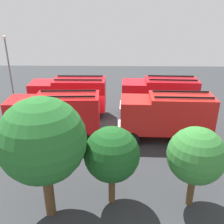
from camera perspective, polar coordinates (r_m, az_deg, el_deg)
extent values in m
plane|color=#2D3033|center=(22.37, 0.00, -3.31)|extent=(49.84, 49.84, 0.00)
cube|color=red|center=(24.05, 4.94, 3.93)|extent=(2.29, 2.58, 2.60)
cube|color=#8C9EAD|center=(23.94, 2.45, 4.69)|extent=(0.16, 2.13, 1.46)
cube|color=red|center=(24.37, 13.23, 4.02)|extent=(4.89, 2.67, 2.90)
cube|color=black|center=(23.27, 13.83, 7.13)|extent=(4.32, 0.28, 0.12)
cube|color=black|center=(24.58, 13.30, 8.00)|extent=(4.32, 0.28, 0.12)
cube|color=silver|center=(24.44, 2.04, 1.44)|extent=(0.29, 2.38, 0.28)
cylinder|color=black|center=(23.48, 4.39, -0.59)|extent=(1.11, 0.39, 1.10)
cylinder|color=black|center=(25.70, 4.32, 1.53)|extent=(1.11, 0.39, 1.10)
cylinder|color=black|center=(24.10, 16.12, -0.84)|extent=(1.11, 0.39, 1.10)
cylinder|color=black|center=(26.27, 15.07, 1.26)|extent=(1.11, 0.39, 1.10)
cube|color=red|center=(24.72, -15.38, 3.70)|extent=(2.22, 2.51, 2.60)
cube|color=#8C9EAD|center=(24.94, -17.77, 4.35)|extent=(0.09, 2.13, 1.46)
cube|color=red|center=(23.93, -7.32, 4.11)|extent=(4.82, 2.53, 2.90)
cube|color=black|center=(22.83, -7.74, 7.29)|extent=(4.32, 0.15, 0.12)
cube|color=black|center=(24.14, -7.29, 8.16)|extent=(4.32, 0.15, 0.12)
cube|color=silver|center=(25.46, -17.70, 1.22)|extent=(0.21, 2.38, 0.28)
cylinder|color=black|center=(24.24, -16.19, -0.70)|extent=(1.10, 0.36, 1.10)
cylinder|color=black|center=(26.37, -14.77, 1.38)|extent=(1.10, 0.36, 1.10)
cylinder|color=black|center=(23.29, -4.58, -0.80)|extent=(1.10, 0.36, 1.10)
cylinder|color=black|center=(25.50, -4.10, 1.36)|extent=(1.10, 0.36, 1.10)
cube|color=red|center=(19.62, 5.24, -0.56)|extent=(2.28, 2.57, 2.60)
cube|color=#8C9EAD|center=(19.48, 2.18, 0.35)|extent=(0.15, 2.13, 1.46)
cube|color=red|center=(20.02, 15.31, -0.35)|extent=(4.88, 2.65, 2.90)
cube|color=black|center=(18.84, 16.20, 3.22)|extent=(4.32, 0.26, 0.12)
cube|color=black|center=(20.11, 15.39, 4.53)|extent=(4.32, 0.26, 0.12)
cube|color=silver|center=(20.09, 1.69, -3.50)|extent=(0.27, 2.38, 0.28)
cylinder|color=black|center=(19.22, 4.59, -6.21)|extent=(1.11, 0.38, 1.10)
cylinder|color=black|center=(21.35, 4.45, -3.09)|extent=(1.11, 0.38, 1.10)
cylinder|color=black|center=(19.99, 18.85, -6.26)|extent=(1.11, 0.38, 1.10)
cylinder|color=black|center=(22.05, 17.30, -3.25)|extent=(1.11, 0.38, 1.10)
cube|color=red|center=(20.66, -19.53, -0.60)|extent=(2.30, 2.59, 2.60)
cube|color=#8C9EAD|center=(20.91, -22.37, 0.17)|extent=(0.17, 2.13, 1.46)
cube|color=red|center=(19.78, -9.92, -0.14)|extent=(4.90, 2.70, 2.90)
cube|color=black|center=(18.59, -10.53, 3.49)|extent=(4.32, 0.30, 0.12)
cube|color=black|center=(19.88, -9.95, 4.80)|extent=(4.32, 0.30, 0.12)
cube|color=silver|center=(21.52, -22.17, -3.43)|extent=(0.30, 2.38, 0.28)
cylinder|color=black|center=(20.35, -20.47, -5.96)|extent=(1.11, 0.40, 1.10)
cylinder|color=black|center=(22.38, -18.61, -3.03)|extent=(1.11, 0.40, 1.10)
cylinder|color=black|center=(19.30, -6.53, -6.16)|extent=(1.11, 0.40, 1.10)
cylinder|color=black|center=(21.42, -5.99, -3.05)|extent=(1.11, 0.40, 1.10)
cylinder|color=black|center=(27.69, -14.41, 2.05)|extent=(0.16, 0.16, 0.75)
cylinder|color=black|center=(27.50, -14.57, 1.90)|extent=(0.16, 0.16, 0.75)
cube|color=black|center=(27.36, -14.63, 3.35)|extent=(0.28, 0.44, 0.65)
sphere|color=beige|center=(27.23, -14.72, 4.21)|extent=(0.21, 0.21, 0.21)
cylinder|color=black|center=(27.20, -14.74, 4.38)|extent=(0.27, 0.27, 0.06)
cylinder|color=black|center=(18.50, 22.46, -9.96)|extent=(0.16, 0.16, 0.74)
cylinder|color=black|center=(18.44, 23.06, -10.17)|extent=(0.16, 0.16, 0.74)
cube|color=#B7140F|center=(18.12, 23.09, -8.21)|extent=(0.47, 0.46, 0.65)
sphere|color=brown|center=(17.92, 23.30, -7.03)|extent=(0.21, 0.21, 0.21)
cylinder|color=#B7140F|center=(17.88, 23.34, -6.79)|extent=(0.26, 0.26, 0.06)
cylinder|color=black|center=(17.99, 15.66, -9.76)|extent=(0.16, 0.16, 0.84)
cylinder|color=black|center=(17.98, 16.33, -9.87)|extent=(0.16, 0.16, 0.84)
cube|color=#B7140F|center=(17.59, 16.27, -7.65)|extent=(0.48, 0.38, 0.73)
sphere|color=brown|center=(17.35, 16.45, -6.27)|extent=(0.24, 0.24, 0.24)
cylinder|color=#B7140F|center=(17.31, 16.48, -6.00)|extent=(0.30, 0.30, 0.07)
cylinder|color=black|center=(26.95, -20.76, 0.68)|extent=(0.16, 0.16, 0.76)
cylinder|color=black|center=(27.10, -21.06, 0.76)|extent=(0.16, 0.16, 0.76)
cube|color=#B7140F|center=(26.78, -21.12, 2.12)|extent=(0.48, 0.41, 0.66)
sphere|color=brown|center=(26.64, -21.25, 3.00)|extent=(0.21, 0.21, 0.21)
cylinder|color=#B7140F|center=(26.62, -21.28, 3.17)|extent=(0.27, 0.27, 0.06)
cylinder|color=brown|center=(14.47, 17.55, -16.62)|extent=(0.36, 0.36, 1.82)
sphere|color=#337A33|center=(13.25, 18.65, -9.38)|extent=(2.91, 2.91, 2.91)
cylinder|color=brown|center=(14.01, -0.04, -16.91)|extent=(0.36, 0.36, 1.79)
sphere|color=#19511E|center=(12.77, -0.05, -9.61)|extent=(2.86, 2.86, 2.86)
cylinder|color=brown|center=(13.51, -14.22, -17.45)|extent=(0.51, 0.51, 2.54)
sphere|color=#236628|center=(11.84, -15.61, -6.25)|extent=(4.06, 4.06, 4.06)
cone|color=#F2600C|center=(26.89, 11.46, 1.54)|extent=(0.43, 0.43, 0.61)
cone|color=#F2600C|center=(22.53, -7.56, -2.45)|extent=(0.44, 0.44, 0.63)
cone|color=#F2600C|center=(27.75, -8.90, 2.42)|extent=(0.44, 0.44, 0.63)
cylinder|color=slate|center=(28.61, -22.25, 8.23)|extent=(0.16, 0.16, 6.93)
sphere|color=#F2EFCC|center=(28.02, -23.39, 15.44)|extent=(0.36, 0.36, 0.36)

